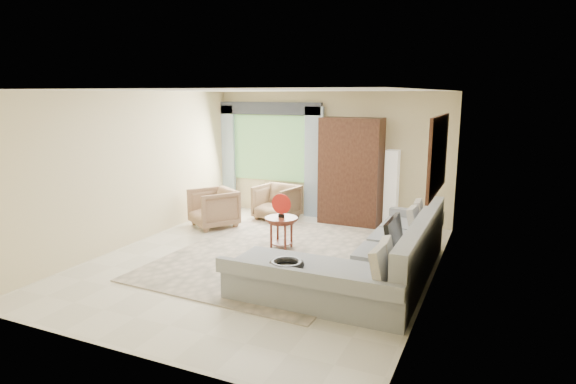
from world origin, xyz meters
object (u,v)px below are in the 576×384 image
at_px(armoire, 351,171).
at_px(floor_lamp, 391,189).
at_px(armchair_right, 277,202).
at_px(sectional_sofa, 374,263).
at_px(potted_plant, 227,197).
at_px(tv_screen, 394,236).
at_px(coffee_table, 281,233).
at_px(armchair_left, 213,208).

relative_size(armoire, floor_lamp, 1.40).
bearing_deg(armoire, armchair_right, -165.51).
xyz_separation_m(sectional_sofa, potted_plant, (-4.12, 2.94, -0.01)).
xyz_separation_m(tv_screen, potted_plant, (-4.38, 3.01, -0.44)).
bearing_deg(floor_lamp, coffee_table, -122.14).
bearing_deg(potted_plant, tv_screen, -34.44).
relative_size(tv_screen, armchair_right, 0.94).
height_order(coffee_table, armoire, armoire).
height_order(armchair_left, potted_plant, armchair_left).
height_order(armchair_left, floor_lamp, floor_lamp).
distance_m(armchair_right, potted_plant, 1.49).
distance_m(armchair_left, floor_lamp, 3.48).
relative_size(armchair_left, potted_plant, 1.48).
relative_size(sectional_sofa, armchair_right, 4.37).
bearing_deg(floor_lamp, armchair_right, -169.06).
relative_size(coffee_table, potted_plant, 0.99).
distance_m(tv_screen, floor_lamp, 3.11).
bearing_deg(armchair_right, armchair_left, -122.19).
relative_size(tv_screen, coffee_table, 1.36).
bearing_deg(floor_lamp, armoire, -175.71).
bearing_deg(floor_lamp, armchair_left, -155.63).
height_order(armchair_right, floor_lamp, floor_lamp).
relative_size(armchair_right, potted_plant, 1.43).
distance_m(tv_screen, potted_plant, 5.33).
bearing_deg(armoire, armchair_left, -149.80).
xyz_separation_m(potted_plant, floor_lamp, (3.68, 0.02, 0.47)).
relative_size(sectional_sofa, armchair_left, 4.24).
relative_size(coffee_table, armchair_left, 0.67).
distance_m(coffee_table, armoire, 2.29).
height_order(tv_screen, armoire, armoire).
bearing_deg(armchair_left, coffee_table, 12.19).
height_order(coffee_table, armchair_right, armchair_right).
xyz_separation_m(armchair_right, floor_lamp, (2.25, 0.44, 0.39)).
xyz_separation_m(coffee_table, floor_lamp, (1.35, 2.15, 0.46)).
bearing_deg(armchair_right, tv_screen, -31.36).
relative_size(tv_screen, potted_plant, 1.34).
distance_m(tv_screen, armchair_right, 3.94).
bearing_deg(floor_lamp, tv_screen, -76.98).
xyz_separation_m(coffee_table, armchair_left, (-1.80, 0.72, 0.08)).
height_order(armchair_left, armoire, armoire).
relative_size(armchair_left, armchair_right, 1.03).
xyz_separation_m(sectional_sofa, armchair_left, (-3.58, 1.53, 0.09)).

